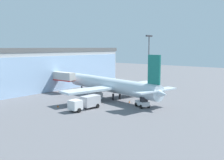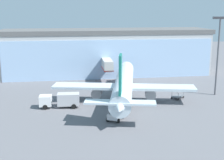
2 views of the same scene
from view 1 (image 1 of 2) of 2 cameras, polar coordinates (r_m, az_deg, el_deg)
ground at (r=60.07m, az=5.19°, el=-5.14°), size 240.00×240.00×0.00m
terminal_building at (r=84.05m, az=-14.47°, el=2.50°), size 57.71×16.27×12.57m
jet_bridge at (r=77.03m, az=-11.41°, el=0.73°), size 2.55×11.12×5.72m
apron_light_mast at (r=81.93m, az=8.01°, el=5.09°), size 3.20×0.40×16.44m
airplane at (r=65.22m, az=-0.09°, el=-1.18°), size 28.09×35.72×11.22m
catering_truck at (r=54.47m, az=-5.74°, el=-4.84°), size 7.32×2.55×2.65m
baggage_cart at (r=74.46m, az=5.50°, el=-2.36°), size 3.12×3.10×1.50m
pushback_tug at (r=56.50m, az=6.67°, el=-4.93°), size 3.29×3.68×2.30m
safety_cone_nose at (r=60.81m, az=3.82°, el=-4.71°), size 0.36×0.36×0.55m
safety_cone_wingtip at (r=57.43m, az=-11.68°, el=-5.55°), size 0.36×0.36×0.55m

